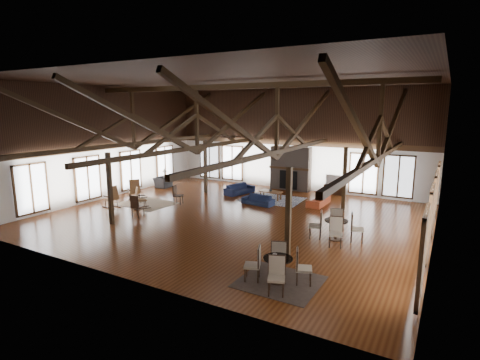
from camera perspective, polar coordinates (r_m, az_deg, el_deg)
The scene contains 31 objects.
floor at distance 17.05m, azimuth -0.81°, elevation -5.59°, with size 16.00×16.00×0.00m, color #5B2D13.
ceiling at distance 16.40m, azimuth -0.87°, elevation 14.95°, with size 16.00×14.00×0.02m, color black.
wall_back at distance 22.75m, azimuth 8.14°, elevation 6.11°, with size 16.00×0.02×6.00m, color silver.
wall_front at distance 11.05m, azimuth -19.46°, elevation 0.77°, with size 16.00×0.02×6.00m, color silver.
wall_left at distance 21.61m, azimuth -19.57°, elevation 5.36°, with size 0.02×14.00×6.00m, color silver.
wall_right at distance 14.24m, azimuth 28.20°, elevation 2.22°, with size 0.02×14.00×6.00m, color silver.
roof_truss at distance 16.38m, azimuth -0.85°, elevation 8.06°, with size 15.60×14.07×3.14m.
post_grid at distance 16.68m, azimuth -0.82°, elevation -0.56°, with size 8.16×7.16×3.05m.
fireplace at distance 22.65m, azimuth 7.72°, elevation 1.74°, with size 2.50×0.69×2.60m.
ceiling_fan at distance 15.28m, azimuth -1.12°, elevation 6.75°, with size 1.60×1.60×0.75m.
sofa_navy_front at distance 19.11m, azimuth 2.77°, elevation -3.05°, with size 1.65×0.65×0.48m, color #161E3C.
sofa_navy_left at distance 21.55m, azimuth -0.07°, elevation -1.36°, with size 0.74×1.89×0.55m, color #151C3B.
sofa_orange at distance 19.42m, azimuth 11.89°, elevation -2.97°, with size 0.71×1.82×0.53m, color #9F3C1E.
coffee_table at distance 20.20m, azimuth 4.70°, elevation -1.84°, with size 1.28×0.76×0.46m.
vase at distance 20.10m, azimuth 4.66°, elevation -1.48°, with size 0.18×0.18×0.18m, color #B2B2B2.
armchair at distance 23.82m, azimuth -11.67°, elevation -0.33°, with size 0.84×0.96×0.62m, color #272729.
side_table_lamp at distance 24.55m, azimuth -11.38°, elevation 0.24°, with size 0.42×0.42×1.08m.
rocking_chair_a at distance 20.39m, azimuth -15.78°, elevation -1.63°, with size 1.05×0.94×1.20m.
rocking_chair_b at distance 18.93m, azimuth -15.14°, elevation -2.73°, with size 0.83×0.94×1.08m.
rocking_chair_c at distance 19.46m, azimuth -18.85°, elevation -2.54°, with size 0.87×0.51×1.10m.
side_chair_a at distance 19.37m, azimuth -9.65°, elevation -1.99°, with size 0.52×0.52×1.00m.
side_chair_b at distance 17.39m, azimuth -15.57°, elevation -3.63°, with size 0.48×0.48×1.03m.
cafe_table_near at distance 10.79m, azimuth 5.79°, elevation -12.79°, with size 1.95×1.95×1.00m.
cafe_table_far at distance 14.44m, azimuth 14.43°, elevation -6.82°, with size 2.05×2.05×1.05m.
cup_near at distance 10.71m, azimuth 5.33°, elevation -11.37°, with size 0.13×0.13×0.10m, color #B2B2B2.
cup_far at distance 14.45m, azimuth 14.29°, elevation -5.63°, with size 0.13×0.13×0.10m, color #B2B2B2.
tv_console at distance 22.08m, azimuth 14.14°, elevation -1.39°, with size 1.11×0.42×0.56m, color black.
television at distance 21.97m, azimuth 14.27°, elevation 0.04°, with size 0.99×0.13×0.57m, color #B2B2B2.
rug_tan at distance 19.92m, azimuth -14.02°, elevation -3.50°, with size 2.68×2.10×0.01m, color tan.
rug_navy at distance 20.28m, azimuth 5.00°, elevation -2.95°, with size 3.11×2.33×0.01m, color #1B294E.
rug_dark at distance 11.00m, azimuth 6.06°, elevation -15.14°, with size 2.21×2.01×0.01m, color black.
Camera 1 is at (8.25, -14.13, 4.80)m, focal length 28.00 mm.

